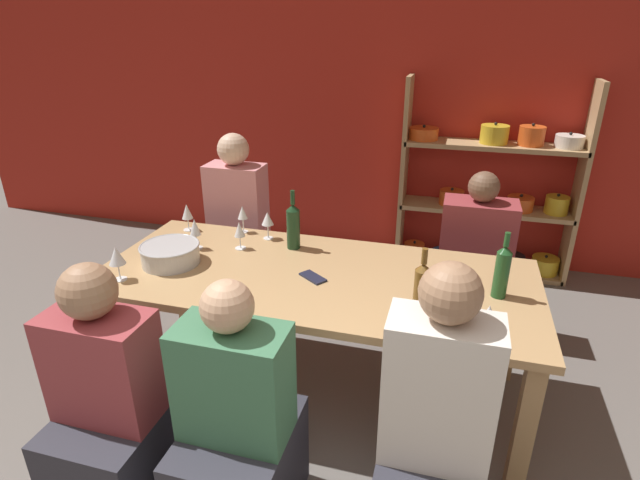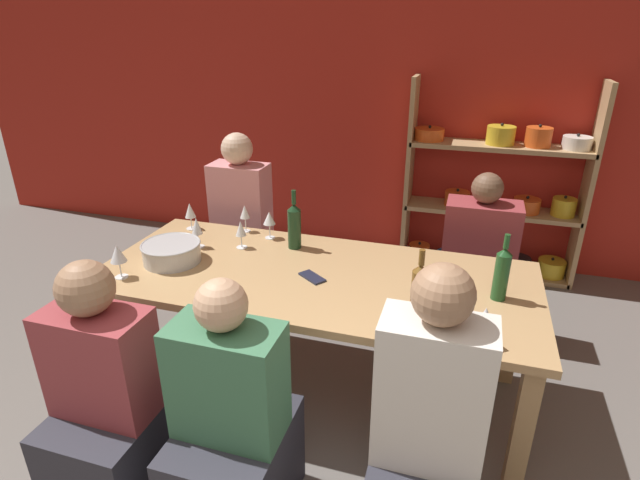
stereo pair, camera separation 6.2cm
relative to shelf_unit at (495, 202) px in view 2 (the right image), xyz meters
name	(u,v)px [view 2 (the right image)]	position (x,y,z in m)	size (l,w,h in m)	color
wall_back_red	(405,101)	(-0.81, 0.20, 0.73)	(8.80, 0.06, 2.70)	red
shelf_unit	(495,202)	(0.00, 0.00, 0.00)	(1.38, 0.30, 1.57)	tan
dining_table	(314,288)	(-0.94, -1.85, 0.04)	(2.26, 0.98, 0.74)	tan
mixing_bowl	(172,252)	(-1.72, -1.94, 0.19)	(0.32, 0.32, 0.11)	#B7BABC
wine_bottle_green	(502,273)	(-0.03, -1.84, 0.26)	(0.07, 0.07, 0.33)	#1E4C23
wine_bottle_dark	(419,291)	(-0.38, -2.13, 0.26)	(0.07, 0.07, 0.33)	brown
wine_bottle_amber	(294,225)	(-1.15, -1.57, 0.26)	(0.08, 0.08, 0.35)	#19381E
wine_glass_empty_a	(269,219)	(-1.34, -1.48, 0.25)	(0.07, 0.07, 0.17)	white
wine_glass_red_a	(118,254)	(-1.87, -2.18, 0.26)	(0.08, 0.08, 0.18)	white
wine_glass_red_b	(485,319)	(-0.10, -2.25, 0.25)	(0.08, 0.08, 0.18)	white
wine_glass_red_c	(245,213)	(-1.52, -1.43, 0.25)	(0.06, 0.06, 0.17)	white
wine_glass_white_a	(446,295)	(-0.26, -2.07, 0.23)	(0.07, 0.07, 0.16)	white
wine_glass_white_b	(197,227)	(-1.69, -1.73, 0.25)	(0.07, 0.07, 0.18)	white
wine_glass_red_d	(190,211)	(-1.87, -1.49, 0.24)	(0.07, 0.07, 0.17)	white
wine_glass_white_c	(241,230)	(-1.44, -1.66, 0.24)	(0.06, 0.06, 0.16)	white
cell_phone	(312,277)	(-0.93, -1.90, 0.13)	(0.16, 0.14, 0.01)	#1E2338
person_near_a	(233,439)	(-1.01, -2.71, -0.21)	(0.42, 0.53, 1.13)	#2D2D38
person_far_a	(243,244)	(-1.73, -1.07, -0.14)	(0.40, 0.50, 1.28)	#2D2D38
person_near_b	(111,409)	(-1.60, -2.70, -0.22)	(0.44, 0.55, 1.11)	#2D2D38
person_far_b	(475,278)	(-0.11, -0.96, -0.22)	(0.46, 0.57, 1.11)	#2D2D38
person_near_c	(425,455)	(-0.26, -2.62, -0.15)	(0.39, 0.48, 1.25)	#2D2D38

